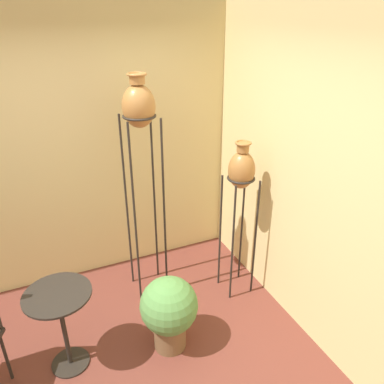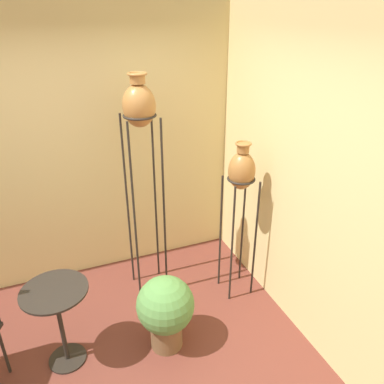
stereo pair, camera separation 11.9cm
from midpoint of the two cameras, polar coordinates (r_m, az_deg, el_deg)
wall_back at (r=3.79m, az=-19.26°, el=5.35°), size 7.28×0.06×2.70m
wall_right at (r=2.97m, az=18.98°, el=-0.32°), size 0.06×7.28×2.70m
vase_stand_tall at (r=3.22m, az=-9.11°, el=11.48°), size 0.30×0.30×2.14m
vase_stand_medium at (r=3.36m, az=6.51°, el=2.58°), size 0.27×0.27×1.58m
side_table at (r=3.15m, az=-20.40°, el=-17.05°), size 0.50×0.50×0.73m
potted_plant at (r=3.21m, az=-4.63°, el=-17.50°), size 0.48×0.48×0.68m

